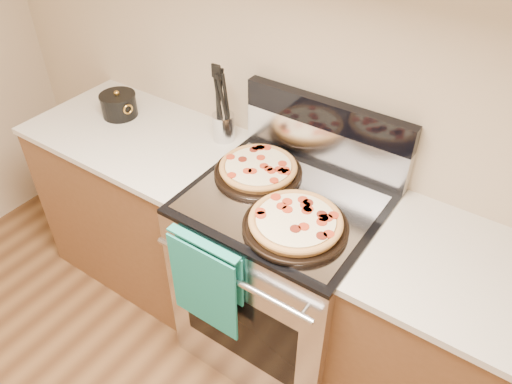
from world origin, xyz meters
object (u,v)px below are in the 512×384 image
Objects in this scene: range_body at (281,277)px; utensil_crock at (224,127)px; pepperoni_pizza_front at (296,223)px; pepperoni_pizza_back at (258,169)px; saucepan at (119,106)px.

utensil_crock is (-0.48, 0.23, 0.52)m from range_body.
utensil_crock is at bearing 154.84° from range_body.
pepperoni_pizza_back is at bearing 146.61° from pepperoni_pizza_front.
pepperoni_pizza_front reaches higher than range_body.
pepperoni_pizza_front reaches higher than pepperoni_pizza_back.
utensil_crock is 0.74× the size of saucepan.
range_body is at bearing -25.16° from utensil_crock.
pepperoni_pizza_front is at bearing -46.27° from range_body.
pepperoni_pizza_back is 0.34m from utensil_crock.
pepperoni_pizza_back is at bearing -2.14° from saucepan.
utensil_crock reaches higher than saucepan.
saucepan reaches higher than range_body.
utensil_crock reaches higher than pepperoni_pizza_front.
pepperoni_pizza_back is 0.94× the size of pepperoni_pizza_front.
pepperoni_pizza_front is (0.30, -0.20, 0.00)m from pepperoni_pizza_back.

